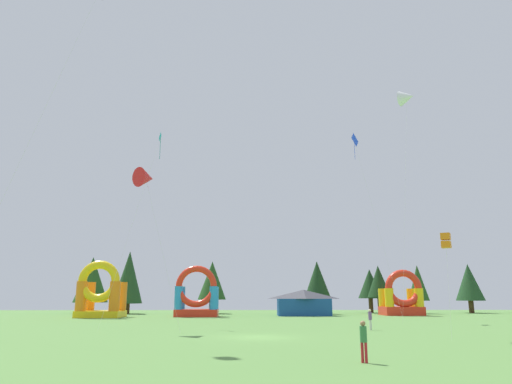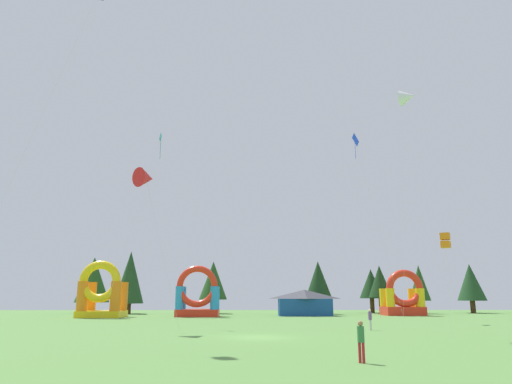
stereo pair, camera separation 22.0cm
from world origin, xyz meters
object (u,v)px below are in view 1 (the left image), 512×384
Objects in this scene: person_far_side at (363,338)px; person_left_edge at (370,318)px; kite_blue_diamond at (354,142)px; inflatable_orange_dome at (402,299)px; inflatable_red_slide at (197,298)px; kite_orange_box at (446,241)px; kite_red_delta at (146,178)px; festival_tent at (304,303)px; kite_teal_diamond at (160,141)px; kite_white_delta at (407,97)px; inflatable_yellow_castle at (101,296)px.

person_left_edge is (5.19, 18.73, -0.03)m from person_far_side.
kite_blue_diamond is 24.49m from inflatable_orange_dome.
kite_orange_box is at bearing -58.40° from inflatable_red_slide.
kite_red_delta is at bearing -95.09° from inflatable_red_slide.
festival_tent is at bearing -176.25° from inflatable_orange_dome.
person_left_edge is (-3.33, 8.01, -5.38)m from kite_orange_box.
kite_teal_diamond is (-0.39, 7.63, 5.99)m from kite_red_delta.
kite_red_delta reaches higher than festival_tent.
inflatable_red_slide is (-20.03, 32.55, -3.97)m from kite_orange_box.
kite_blue_diamond is at bearing 140.28° from kite_white_delta.
inflatable_red_slide is at bearing 75.69° from person_left_edge.
kite_blue_diamond is 3.09× the size of festival_tent.
kite_blue_diamond reaches higher than kite_red_delta.
kite_red_delta is 26.40m from inflatable_yellow_castle.
kite_blue_diamond is 41.55m from person_far_side.
kite_teal_diamond is at bearing 92.91° from kite_red_delta.
inflatable_orange_dome is at bearing -74.34° from person_far_side.
inflatable_yellow_castle reaches higher than person_left_edge.
kite_white_delta reaches higher than person_far_side.
kite_teal_diamond is 41.00m from inflatable_orange_dome.
kite_teal_diamond is at bearing -171.89° from kite_white_delta.
kite_blue_diamond is at bearing -64.38° from festival_tent.
kite_teal_diamond is 29.15m from kite_white_delta.
kite_white_delta is 3.67× the size of festival_tent.
inflatable_orange_dome is at bearing 42.40° from kite_red_delta.
kite_blue_diamond is 3.14× the size of inflatable_yellow_castle.
inflatable_red_slide reaches higher than person_left_edge.
kite_orange_box is 37.75m from inflatable_orange_dome.
person_far_side is 19.44m from person_left_edge.
inflatable_orange_dome reaches higher than person_far_side.
inflatable_yellow_castle is 1.12× the size of inflatable_orange_dome.
kite_blue_diamond reaches higher than inflatable_red_slide.
inflatable_red_slide reaches higher than inflatable_orange_dome.
kite_red_delta reaches higher than inflatable_orange_dome.
person_left_edge is (19.26, -7.83, -17.70)m from kite_teal_diamond.
kite_teal_diamond reaches higher than kite_orange_box.
person_left_edge is 27.63m from festival_tent.
kite_blue_diamond is 28.73m from kite_orange_box.
person_left_edge is 0.23× the size of festival_tent.
kite_blue_diamond is 1.15× the size of kite_teal_diamond.
kite_red_delta is 43.22m from inflatable_orange_dome.
kite_orange_box is at bearing -20.30° from kite_red_delta.
kite_orange_box is at bearing -105.35° from kite_white_delta.
kite_orange_box is (22.19, -8.21, -6.33)m from kite_red_delta.
kite_teal_diamond is 23.48m from inflatable_red_slide.
person_far_side is at bearing -60.21° from inflatable_yellow_castle.
kite_orange_box reaches higher than person_left_edge.
kite_teal_diamond is 2.93× the size of inflatable_red_slide.
kite_teal_diamond reaches higher than kite_red_delta.
kite_white_delta is at bearing -78.78° from person_far_side.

